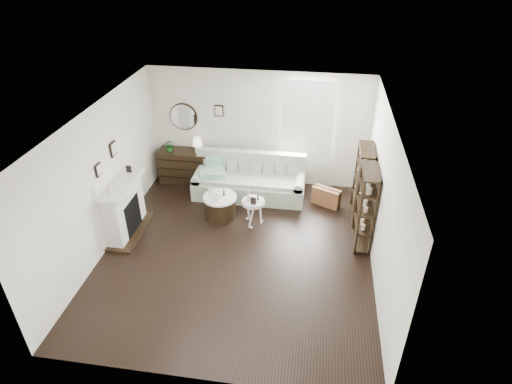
% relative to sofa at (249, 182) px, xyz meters
% --- Properties ---
extents(room, '(5.50, 5.50, 5.50)m').
position_rel_sofa_xyz_m(room, '(0.84, 0.62, 1.28)').
color(room, black).
rests_on(room, ground).
extents(fireplace, '(0.50, 1.40, 1.84)m').
position_rel_sofa_xyz_m(fireplace, '(-2.21, -1.78, 0.22)').
color(fireplace, silver).
rests_on(fireplace, ground).
extents(shelf_unit_far, '(0.30, 0.80, 1.60)m').
position_rel_sofa_xyz_m(shelf_unit_far, '(2.44, -0.53, 0.48)').
color(shelf_unit_far, black).
rests_on(shelf_unit_far, ground).
extents(shelf_unit_near, '(0.30, 0.80, 1.60)m').
position_rel_sofa_xyz_m(shelf_unit_near, '(2.44, -1.43, 0.48)').
color(shelf_unit_near, black).
rests_on(shelf_unit_near, ground).
extents(sofa, '(2.50, 0.87, 0.97)m').
position_rel_sofa_xyz_m(sofa, '(0.00, 0.00, 0.00)').
color(sofa, '#AEB9A5').
rests_on(sofa, ground).
extents(quilt, '(0.64, 0.57, 0.14)m').
position_rel_sofa_xyz_m(quilt, '(-0.82, -0.13, 0.25)').
color(quilt, '#289360').
rests_on(quilt, sofa).
extents(suitcase, '(0.65, 0.45, 0.42)m').
position_rel_sofa_xyz_m(suitcase, '(1.75, -0.19, -0.11)').
color(suitcase, brown).
rests_on(suitcase, ground).
extents(dresser, '(1.21, 0.52, 0.80)m').
position_rel_sofa_xyz_m(dresser, '(-1.63, 0.39, 0.08)').
color(dresser, black).
rests_on(dresser, ground).
extents(table_lamp, '(0.25, 0.25, 0.36)m').
position_rel_sofa_xyz_m(table_lamp, '(-1.28, 0.39, 0.66)').
color(table_lamp, beige).
rests_on(table_lamp, dresser).
extents(potted_plant, '(0.32, 0.30, 0.30)m').
position_rel_sofa_xyz_m(potted_plant, '(-1.93, 0.34, 0.63)').
color(potted_plant, '#18561A').
rests_on(potted_plant, dresser).
extents(drum_table, '(0.71, 0.71, 0.49)m').
position_rel_sofa_xyz_m(drum_table, '(-0.46, -0.97, -0.07)').
color(drum_table, black).
rests_on(drum_table, ground).
extents(pedestal_table, '(0.47, 0.47, 0.57)m').
position_rel_sofa_xyz_m(pedestal_table, '(0.27, -1.14, 0.20)').
color(pedestal_table, silver).
rests_on(pedestal_table, ground).
extents(eiffel_drum, '(0.11, 0.11, 0.20)m').
position_rel_sofa_xyz_m(eiffel_drum, '(-0.38, -0.92, 0.27)').
color(eiffel_drum, black).
rests_on(eiffel_drum, drum_table).
extents(bottle_drum, '(0.06, 0.06, 0.27)m').
position_rel_sofa_xyz_m(bottle_drum, '(-0.64, -1.05, 0.31)').
color(bottle_drum, silver).
rests_on(bottle_drum, drum_table).
extents(card_frame_drum, '(0.15, 0.08, 0.19)m').
position_rel_sofa_xyz_m(card_frame_drum, '(-0.51, -1.15, 0.27)').
color(card_frame_drum, white).
rests_on(card_frame_drum, drum_table).
extents(eiffel_ped, '(0.13, 0.13, 0.19)m').
position_rel_sofa_xyz_m(eiffel_ped, '(0.36, -1.11, 0.34)').
color(eiffel_ped, black).
rests_on(eiffel_ped, pedestal_table).
extents(flask_ped, '(0.13, 0.13, 0.23)m').
position_rel_sofa_xyz_m(flask_ped, '(0.19, -1.12, 0.36)').
color(flask_ped, silver).
rests_on(flask_ped, pedestal_table).
extents(card_frame_ped, '(0.12, 0.06, 0.15)m').
position_rel_sofa_xyz_m(card_frame_ped, '(0.29, -1.26, 0.32)').
color(card_frame_ped, black).
rests_on(card_frame_ped, pedestal_table).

